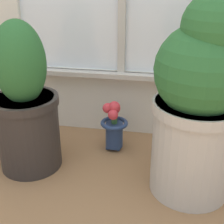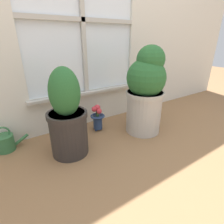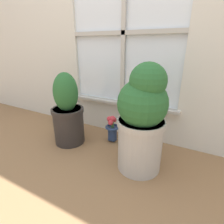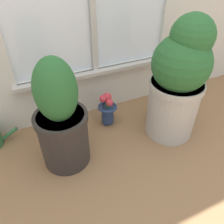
% 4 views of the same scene
% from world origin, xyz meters
% --- Properties ---
extents(ground_plane, '(10.00, 10.00, 0.00)m').
position_xyz_m(ground_plane, '(0.00, 0.00, 0.00)').
color(ground_plane, olive).
extents(potted_plant_left, '(0.28, 0.28, 0.65)m').
position_xyz_m(potted_plant_left, '(-0.35, 0.18, 0.29)').
color(potted_plant_left, '#2D2826').
rests_on(potted_plant_left, ground_plane).
extents(potted_plant_right, '(0.33, 0.33, 0.76)m').
position_xyz_m(potted_plant_right, '(0.35, 0.14, 0.39)').
color(potted_plant_right, '#B7B2A8').
rests_on(potted_plant_right, ground_plane).
extents(flower_vase, '(0.13, 0.13, 0.26)m').
position_xyz_m(flower_vase, '(-0.01, 0.38, 0.13)').
color(flower_vase, navy).
rests_on(flower_vase, ground_plane).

